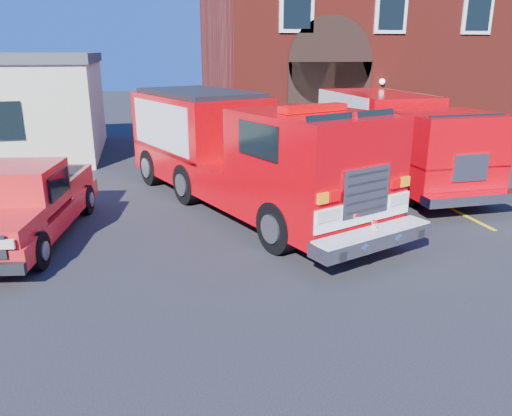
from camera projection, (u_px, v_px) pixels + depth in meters
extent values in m
plane|color=black|center=(245.00, 245.00, 11.88)|extent=(100.00, 100.00, 0.00)
cube|color=yellow|center=(460.00, 213.00, 14.22)|extent=(0.12, 3.00, 0.01)
cube|color=yellow|center=(407.00, 187.00, 17.01)|extent=(0.12, 3.00, 0.01)
cube|color=yellow|center=(368.00, 167.00, 19.80)|extent=(0.12, 3.00, 0.01)
cube|color=maroon|center=(359.00, 60.00, 25.64)|extent=(15.00, 10.00, 8.00)
cube|color=black|center=(329.00, 112.00, 20.82)|extent=(3.60, 0.12, 4.00)
cylinder|color=black|center=(331.00, 62.00, 20.21)|extent=(3.60, 0.12, 3.60)
cube|color=black|center=(297.00, 8.00, 19.26)|extent=(1.40, 0.10, 1.80)
cube|color=black|center=(391.00, 10.00, 20.13)|extent=(1.40, 0.10, 1.80)
cube|color=black|center=(478.00, 12.00, 21.00)|extent=(1.40, 0.10, 1.80)
cube|color=black|center=(5.00, 121.00, 18.09)|extent=(1.20, 0.10, 1.40)
cylinder|color=black|center=(278.00, 227.00, 11.29)|extent=(0.78, 1.27, 1.21)
cylinder|color=black|center=(355.00, 209.00, 12.57)|extent=(0.78, 1.27, 1.21)
cube|color=#C70009|center=(241.00, 175.00, 14.63)|extent=(6.04, 10.24, 0.99)
cube|color=#C70009|center=(199.00, 122.00, 16.26)|extent=(4.27, 5.50, 1.76)
cube|color=#C70009|center=(312.00, 148.00, 11.70)|extent=(3.81, 4.26, 1.65)
cube|color=black|center=(355.00, 137.00, 10.47)|extent=(2.30, 0.93, 1.03)
cube|color=#C50004|center=(313.00, 108.00, 11.42)|extent=(1.78, 0.97, 0.15)
cube|color=white|center=(364.00, 212.00, 10.61)|extent=(2.60, 1.02, 0.48)
cube|color=silver|center=(366.00, 192.00, 10.47)|extent=(1.26, 0.52, 1.03)
cube|color=silver|center=(373.00, 239.00, 10.53)|extent=(3.10, 1.65, 0.31)
cube|color=#B7B7BF|center=(160.00, 126.00, 15.52)|extent=(1.43, 3.73, 1.43)
cube|color=#B7B7BF|center=(235.00, 119.00, 16.99)|extent=(1.43, 3.73, 1.43)
sphere|color=tan|center=(374.00, 228.00, 10.45)|extent=(0.19, 0.19, 0.14)
sphere|color=tan|center=(374.00, 223.00, 10.42)|extent=(0.15, 0.15, 0.12)
sphere|color=tan|center=(373.00, 222.00, 10.39)|extent=(0.06, 0.06, 0.04)
sphere|color=tan|center=(376.00, 221.00, 10.44)|extent=(0.06, 0.06, 0.04)
ellipsoid|color=red|center=(374.00, 222.00, 10.41)|extent=(0.16, 0.16, 0.07)
cylinder|color=red|center=(375.00, 223.00, 10.41)|extent=(0.18, 0.18, 0.01)
cylinder|color=black|center=(37.00, 251.00, 10.47)|extent=(0.42, 0.86, 0.82)
cube|color=red|center=(27.00, 216.00, 12.18)|extent=(2.99, 5.93, 0.46)
cube|color=red|center=(17.00, 187.00, 11.64)|extent=(2.18, 2.15, 1.03)
cube|color=red|center=(47.00, 183.00, 13.63)|extent=(2.23, 2.45, 0.57)
cylinder|color=black|center=(404.00, 187.00, 14.74)|extent=(0.39, 1.18, 1.18)
cylinder|color=black|center=(474.00, 182.00, 15.27)|extent=(0.39, 1.18, 1.18)
cube|color=#C70009|center=(392.00, 155.00, 17.68)|extent=(2.76, 8.59, 0.96)
cube|color=#C70009|center=(374.00, 114.00, 18.80)|extent=(2.73, 5.38, 1.61)
cube|color=#C70009|center=(445.00, 137.00, 14.57)|extent=(2.70, 2.59, 1.39)
cube|color=#B7B7BF|center=(340.00, 118.00, 18.53)|extent=(0.08, 4.50, 1.82)
cube|color=#B7B7BF|center=(406.00, 116.00, 19.14)|extent=(0.08, 4.50, 1.82)
cube|color=silver|center=(472.00, 198.00, 13.57)|extent=(2.89, 0.51, 0.27)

